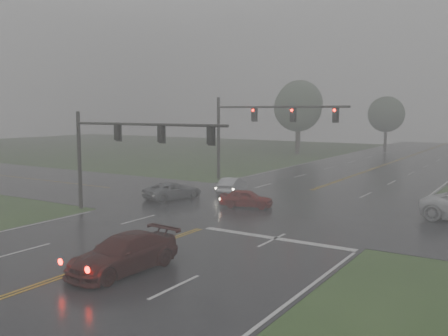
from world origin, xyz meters
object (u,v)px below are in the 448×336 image
Objects in this scene: sedan_silver at (232,193)px; signal_gantry_far at (255,123)px; sedan_maroon at (124,272)px; sedan_red at (246,207)px; signal_gantry_near at (119,143)px; car_grey at (173,199)px.

signal_gantry_far is at bearing -89.77° from sedan_silver.
sedan_maroon is 1.43× the size of sedan_red.
sedan_silver is at bearing 23.97° from sedan_red.
sedan_silver is at bearing 80.45° from signal_gantry_near.
signal_gantry_far is at bearing -78.12° from car_grey.
car_grey is 12.30m from signal_gantry_far.
sedan_red is at bearing 118.08° from sedan_silver.
signal_gantry_far is at bearing 9.21° from sedan_red.
car_grey is at bearing 125.62° from sedan_maroon.
signal_gantry_far reaches higher than sedan_silver.
sedan_red is 13.21m from signal_gantry_far.
signal_gantry_near is (-5.63, -6.25, 4.58)m from sedan_red.
sedan_red is at bearing -161.97° from car_grey.
sedan_silver is 8.53m from signal_gantry_far.
signal_gantry_far is at bearing 111.62° from sedan_maroon.
signal_gantry_near is at bearing 67.37° from sedan_silver.
sedan_maroon is at bearing -45.31° from signal_gantry_near.
car_grey is 7.60m from signal_gantry_near.
sedan_maroon reaches higher than car_grey.
sedan_silver is 0.33× the size of signal_gantry_near.
sedan_maroon is 12.45m from signal_gantry_near.
sedan_silver is at bearing -76.70° from signal_gantry_far.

